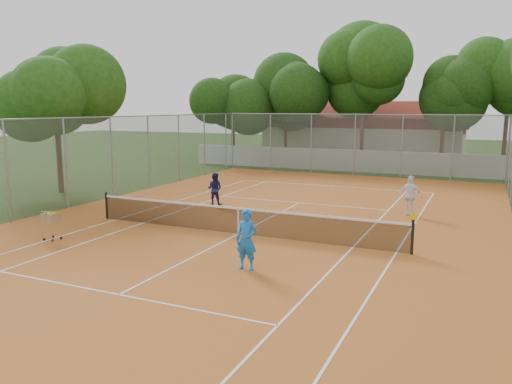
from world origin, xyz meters
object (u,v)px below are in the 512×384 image
at_px(clubhouse, 365,133).
at_px(ball_hopper, 52,225).
at_px(player_far_right, 411,196).
at_px(tennis_net, 238,220).
at_px(player_near, 247,240).
at_px(player_far_left, 215,189).

distance_m(clubhouse, ball_hopper, 32.58).
bearing_deg(player_far_right, tennis_net, 61.08).
relative_size(tennis_net, ball_hopper, 11.53).
bearing_deg(player_near, player_far_right, 69.45).
bearing_deg(player_far_left, player_near, 117.07).
height_order(player_far_right, ball_hopper, player_far_right).
relative_size(clubhouse, player_far_right, 9.85).
relative_size(tennis_net, player_near, 6.96).
bearing_deg(player_far_right, clubhouse, -60.18).
xyz_separation_m(clubhouse, player_near, (3.96, -32.40, -1.33)).
relative_size(clubhouse, player_near, 9.61).
relative_size(player_far_right, ball_hopper, 1.62).
xyz_separation_m(tennis_net, player_far_right, (5.10, 5.71, 0.34)).
xyz_separation_m(clubhouse, ball_hopper, (-3.36, -32.36, -1.66)).
bearing_deg(clubhouse, player_near, -83.03).
bearing_deg(player_near, player_far_left, 123.07).
height_order(clubhouse, player_far_left, clubhouse).
distance_m(player_near, player_far_right, 9.63).
distance_m(player_far_left, ball_hopper, 7.99).
bearing_deg(clubhouse, ball_hopper, -95.92).
height_order(tennis_net, clubhouse, clubhouse).
xyz_separation_m(tennis_net, clubhouse, (-2.00, 29.00, 1.69)).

